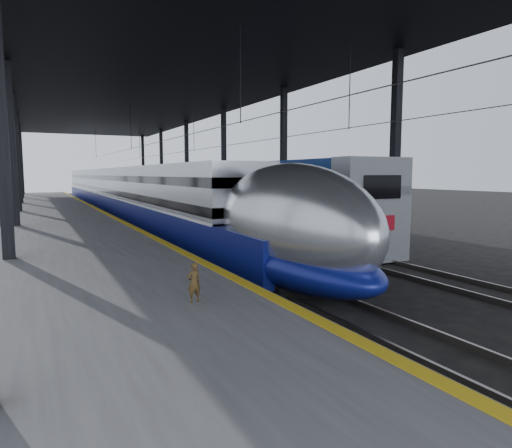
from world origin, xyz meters
TOP-DOWN VIEW (x-y plane):
  - ground at (0.00, 0.00)m, footprint 160.00×160.00m
  - platform at (-3.50, 20.00)m, footprint 6.00×80.00m
  - yellow_strip at (-0.70, 20.00)m, footprint 0.30×80.00m
  - rails at (4.50, 20.00)m, footprint 6.52×80.00m
  - canopy at (1.90, 20.00)m, footprint 18.00×75.00m
  - tgv_train at (2.00, 28.92)m, footprint 2.83×65.20m
  - second_train at (7.00, 30.18)m, footprint 3.08×56.05m
  - child at (-2.29, -2.08)m, footprint 0.33×0.24m

SIDE VIEW (x-z plane):
  - ground at x=0.00m, z-range 0.00..0.00m
  - rails at x=4.50m, z-range 0.00..0.16m
  - platform at x=-3.50m, z-range 0.00..1.00m
  - yellow_strip at x=-0.70m, z-range 1.00..1.01m
  - child at x=-2.29m, z-range 1.00..1.81m
  - tgv_train at x=2.00m, z-range -0.13..3.92m
  - second_train at x=7.00m, z-range 0.03..4.26m
  - canopy at x=1.90m, z-range 4.38..13.85m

